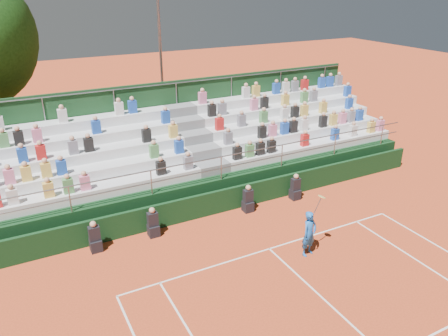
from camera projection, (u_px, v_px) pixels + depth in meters
ground at (269, 249)px, 15.54m from camera, size 90.00×90.00×0.00m
courtside_wall at (227, 200)px, 17.95m from camera, size 20.00×0.15×1.00m
line_officials at (204, 212)px, 17.06m from camera, size 8.98×0.40×1.19m
grandstand at (195, 160)px, 20.35m from camera, size 20.00×5.20×4.40m
tennis_player at (309, 233)px, 14.93m from camera, size 0.87×0.53×2.22m
floodlight_mast at (160, 48)px, 25.15m from camera, size 0.60×0.25×8.94m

